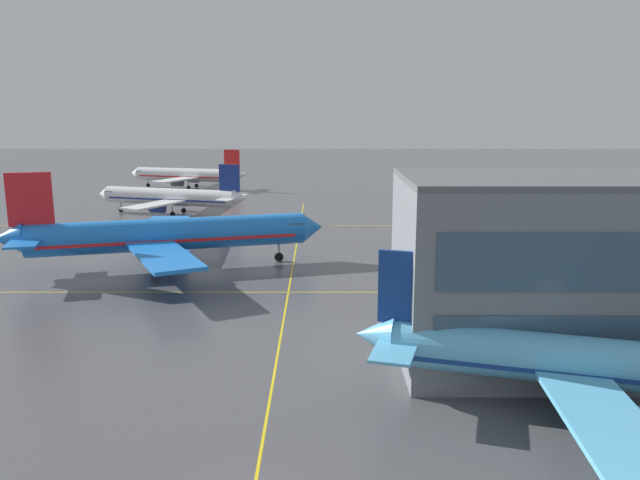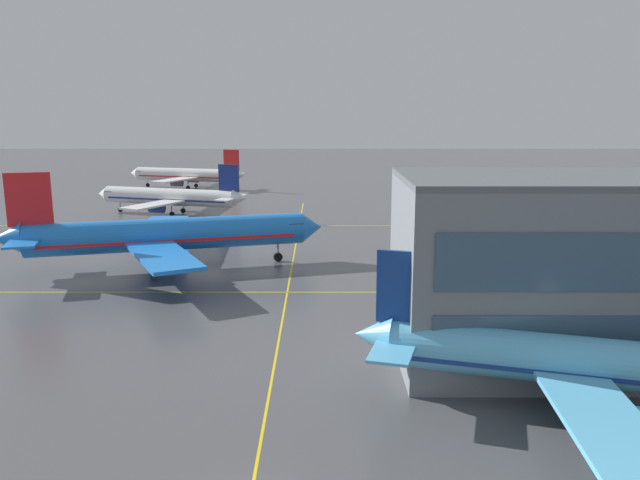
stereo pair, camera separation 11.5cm
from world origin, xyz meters
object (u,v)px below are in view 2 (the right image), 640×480
airliner_front_gate (593,363)px  airliner_far_left_stand (185,175)px  airliner_third_row (169,197)px  airliner_second_row (163,235)px

airliner_front_gate → airliner_far_left_stand: 134.65m
airliner_front_gate → airliner_far_left_stand: airliner_front_gate is taller
airliner_front_gate → airliner_far_left_stand: (-53.11, 123.73, -0.10)m
airliner_third_row → airliner_far_left_stand: airliner_far_left_stand is taller
airliner_far_left_stand → airliner_front_gate: bearing=-66.8°
airliner_front_gate → airliner_second_row: bearing=134.1°
airliner_second_row → airliner_far_left_stand: (-14.55, 83.89, -0.91)m
airliner_front_gate → airliner_third_row: (-47.68, 82.30, -0.14)m
airliner_third_row → airliner_far_left_stand: 41.78m
airliner_third_row → airliner_far_left_stand: bearing=97.5°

